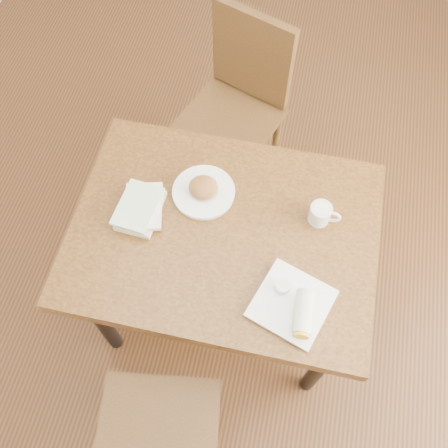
% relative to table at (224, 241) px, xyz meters
% --- Properties ---
extents(ground, '(4.00, 5.00, 0.01)m').
position_rel_table_xyz_m(ground, '(0.00, 0.00, -0.67)').
color(ground, '#472814').
rests_on(ground, ground).
extents(room_walls, '(4.02, 5.02, 2.80)m').
position_rel_table_xyz_m(room_walls, '(0.00, 0.00, 0.97)').
color(room_walls, silver).
rests_on(room_walls, ground).
extents(table, '(1.11, 0.82, 0.75)m').
position_rel_table_xyz_m(table, '(0.00, 0.00, 0.00)').
color(table, brown).
rests_on(table, ground).
extents(chair_far, '(0.54, 0.54, 0.95)m').
position_rel_table_xyz_m(chair_far, '(-0.10, 0.80, -0.11)').
color(chair_far, '#4E3516').
rests_on(chair_far, ground).
extents(plate_scone, '(0.24, 0.24, 0.07)m').
position_rel_table_xyz_m(plate_scone, '(-0.11, 0.14, 0.11)').
color(plate_scone, white).
rests_on(plate_scone, table).
extents(coffee_mug, '(0.12, 0.08, 0.08)m').
position_rel_table_xyz_m(coffee_mug, '(0.33, 0.12, 0.13)').
color(coffee_mug, white).
rests_on(coffee_mug, table).
extents(plate_burrito, '(0.30, 0.30, 0.08)m').
position_rel_table_xyz_m(plate_burrito, '(0.29, -0.24, 0.11)').
color(plate_burrito, white).
rests_on(plate_burrito, table).
extents(book_stack, '(0.18, 0.23, 0.05)m').
position_rel_table_xyz_m(book_stack, '(-0.31, 0.01, 0.11)').
color(book_stack, white).
rests_on(book_stack, table).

